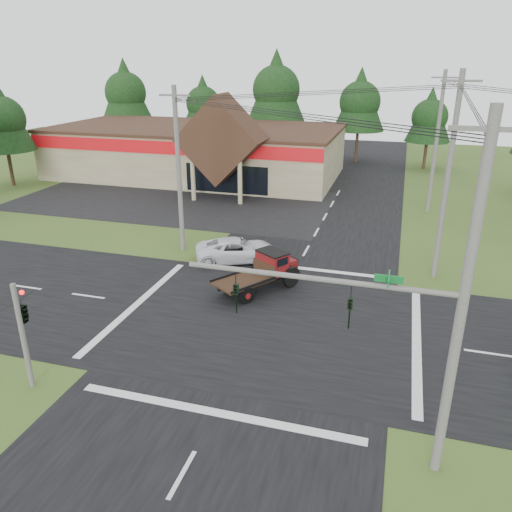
% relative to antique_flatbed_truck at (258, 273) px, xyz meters
% --- Properties ---
extents(ground, '(120.00, 120.00, 0.00)m').
position_rel_antique_flatbed_truck_xyz_m(ground, '(1.39, -3.30, -1.06)').
color(ground, '#354D1B').
rests_on(ground, ground).
extents(road_ns, '(12.00, 120.00, 0.02)m').
position_rel_antique_flatbed_truck_xyz_m(road_ns, '(1.39, -3.30, -1.05)').
color(road_ns, black).
rests_on(road_ns, ground).
extents(road_ew, '(120.00, 12.00, 0.02)m').
position_rel_antique_flatbed_truck_xyz_m(road_ew, '(1.39, -3.30, -1.04)').
color(road_ew, black).
rests_on(road_ew, ground).
extents(parking_apron, '(28.00, 14.00, 0.02)m').
position_rel_antique_flatbed_truck_xyz_m(parking_apron, '(-12.61, 15.70, -1.04)').
color(parking_apron, black).
rests_on(parking_apron, ground).
extents(cvs_building, '(30.40, 18.20, 9.19)m').
position_rel_antique_flatbed_truck_xyz_m(cvs_building, '(-14.31, 26.26, 1.72)').
color(cvs_building, gray).
rests_on(cvs_building, ground).
extents(traffic_signal_mast, '(8.12, 0.24, 7.00)m').
position_rel_antique_flatbed_truck_xyz_m(traffic_signal_mast, '(7.21, -10.80, 3.37)').
color(traffic_signal_mast, '#595651').
rests_on(traffic_signal_mast, ground).
extents(traffic_signal_corner, '(0.53, 2.48, 4.40)m').
position_rel_antique_flatbed_truck_xyz_m(traffic_signal_corner, '(-6.11, -10.63, 2.47)').
color(traffic_signal_corner, '#595651').
rests_on(traffic_signal_corner, ground).
extents(utility_pole_nr, '(2.00, 0.30, 11.00)m').
position_rel_antique_flatbed_truck_xyz_m(utility_pole_nr, '(8.89, -10.80, 4.58)').
color(utility_pole_nr, '#595651').
rests_on(utility_pole_nr, ground).
extents(utility_pole_nw, '(2.00, 0.30, 10.50)m').
position_rel_antique_flatbed_truck_xyz_m(utility_pole_nw, '(-6.61, 4.70, 4.33)').
color(utility_pole_nw, '#595651').
rests_on(utility_pole_nw, ground).
extents(utility_pole_ne, '(2.00, 0.30, 11.50)m').
position_rel_antique_flatbed_truck_xyz_m(utility_pole_ne, '(9.39, 4.70, 4.83)').
color(utility_pole_ne, '#595651').
rests_on(utility_pole_ne, ground).
extents(utility_pole_n, '(2.00, 0.30, 11.20)m').
position_rel_antique_flatbed_truck_xyz_m(utility_pole_n, '(9.39, 18.70, 4.68)').
color(utility_pole_n, '#595651').
rests_on(utility_pole_n, ground).
extents(tree_row_a, '(6.72, 6.72, 12.12)m').
position_rel_antique_flatbed_truck_xyz_m(tree_row_a, '(-28.61, 36.70, 6.99)').
color(tree_row_a, '#332316').
rests_on(tree_row_a, ground).
extents(tree_row_b, '(5.60, 5.60, 10.10)m').
position_rel_antique_flatbed_truck_xyz_m(tree_row_b, '(-18.61, 38.70, 5.65)').
color(tree_row_b, '#332316').
rests_on(tree_row_b, ground).
extents(tree_row_c, '(7.28, 7.28, 13.13)m').
position_rel_antique_flatbed_truck_xyz_m(tree_row_c, '(-8.61, 37.70, 7.67)').
color(tree_row_c, '#332316').
rests_on(tree_row_c, ground).
extents(tree_row_d, '(6.16, 6.16, 11.11)m').
position_rel_antique_flatbed_truck_xyz_m(tree_row_d, '(1.39, 38.70, 6.32)').
color(tree_row_d, '#332316').
rests_on(tree_row_d, ground).
extents(tree_row_e, '(5.04, 5.04, 9.09)m').
position_rel_antique_flatbed_truck_xyz_m(tree_row_e, '(9.39, 36.70, 4.98)').
color(tree_row_e, '#332316').
rests_on(tree_row_e, ground).
extents(tree_side_w, '(5.60, 5.60, 10.10)m').
position_rel_antique_flatbed_truck_xyz_m(tree_side_w, '(-30.61, 16.70, 5.65)').
color(tree_side_w, '#332316').
rests_on(tree_side_w, ground).
extents(antique_flatbed_truck, '(4.43, 5.26, 2.11)m').
position_rel_antique_flatbed_truck_xyz_m(antique_flatbed_truck, '(0.00, 0.00, 0.00)').
color(antique_flatbed_truck, '#5F0D11').
rests_on(antique_flatbed_truck, ground).
extents(white_pickup, '(5.69, 4.19, 1.44)m').
position_rel_antique_flatbed_truck_xyz_m(white_pickup, '(-2.51, 3.86, -0.34)').
color(white_pickup, white).
rests_on(white_pickup, ground).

